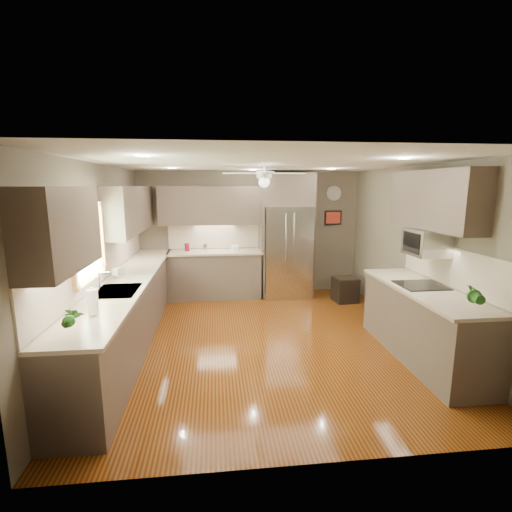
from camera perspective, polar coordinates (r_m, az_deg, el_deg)
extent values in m
plane|color=#491C09|center=(5.56, 1.58, -12.64)|extent=(5.00, 5.00, 0.00)
plane|color=white|center=(5.11, 1.73, 14.05)|extent=(5.00, 5.00, 0.00)
plane|color=#655B4D|center=(7.65, -0.96, 3.56)|extent=(4.50, 0.00, 4.50)
plane|color=#655B4D|center=(2.82, 8.83, -9.19)|extent=(4.50, 0.00, 4.50)
plane|color=#655B4D|center=(5.37, -22.88, -0.36)|extent=(0.00, 5.00, 5.00)
plane|color=#655B4D|center=(5.93, 23.70, 0.57)|extent=(0.00, 5.00, 5.00)
cylinder|color=maroon|center=(7.42, -10.55, 1.36)|extent=(0.12, 0.12, 0.15)
cylinder|color=silver|center=(7.40, -7.80, 1.35)|extent=(0.10, 0.10, 0.13)
imported|color=white|center=(5.49, -20.43, -2.15)|extent=(0.12, 0.13, 0.21)
imported|color=#205819|center=(3.56, -26.74, -8.49)|extent=(0.18, 0.13, 0.33)
imported|color=#205819|center=(4.40, 30.74, -5.25)|extent=(0.21, 0.18, 0.33)
imported|color=beige|center=(7.38, -3.13, 1.03)|extent=(0.19, 0.19, 0.05)
cube|color=#4A4036|center=(5.63, -18.90, -8.03)|extent=(0.60, 4.70, 0.90)
cube|color=beige|center=(5.50, -19.04, -3.38)|extent=(0.65, 4.70, 0.04)
cube|color=beige|center=(5.51, -22.31, -0.57)|extent=(0.02, 4.70, 0.50)
cube|color=#4A4036|center=(7.46, -6.28, -2.93)|extent=(1.85, 0.60, 0.90)
cube|color=beige|center=(7.35, -6.35, 0.60)|extent=(1.85, 0.65, 0.04)
cube|color=beige|center=(7.61, -6.40, 3.08)|extent=(1.85, 0.02, 0.50)
cube|color=#4A4036|center=(3.73, -27.93, 3.66)|extent=(0.33, 1.20, 0.75)
cube|color=#4A4036|center=(6.51, -18.65, 6.83)|extent=(0.33, 2.40, 0.75)
cube|color=#4A4036|center=(7.40, -6.50, 7.72)|extent=(2.15, 0.33, 0.75)
cube|color=#4A4036|center=(5.30, 25.75, 7.80)|extent=(0.33, 1.70, 0.75)
cube|color=#BFF2B2|center=(4.84, -24.61, 1.99)|extent=(0.01, 1.00, 0.80)
cube|color=#996629|center=(4.80, -24.73, 7.08)|extent=(0.05, 1.12, 0.06)
cube|color=#996629|center=(4.91, -23.95, -2.96)|extent=(0.05, 1.12, 0.06)
cube|color=#996629|center=(4.34, -26.44, 0.94)|extent=(0.05, 0.06, 0.80)
cube|color=#996629|center=(5.34, -22.61, 2.87)|extent=(0.05, 0.06, 0.80)
cube|color=silver|center=(4.88, -20.63, -5.16)|extent=(0.50, 0.70, 0.03)
cube|color=#262626|center=(4.89, -20.60, -5.56)|extent=(0.44, 0.62, 0.05)
cylinder|color=silver|center=(4.90, -22.99, -3.75)|extent=(0.02, 0.02, 0.24)
cylinder|color=silver|center=(4.86, -22.42, -2.37)|extent=(0.16, 0.02, 0.02)
cube|color=silver|center=(7.44, 4.69, 0.68)|extent=(0.92, 0.72, 1.82)
cube|color=black|center=(7.17, 5.17, -1.80)|extent=(0.88, 0.02, 0.02)
cube|color=black|center=(7.06, 5.26, 2.91)|extent=(0.01, 0.02, 1.00)
cylinder|color=silver|center=(7.01, 4.68, 2.87)|extent=(0.02, 0.02, 0.90)
cylinder|color=silver|center=(7.04, 5.96, 2.88)|extent=(0.02, 0.02, 0.90)
cube|color=#4A4036|center=(7.39, 4.74, 10.16)|extent=(1.04, 0.60, 0.63)
cube|color=#4A4036|center=(7.42, 0.81, 0.69)|extent=(0.06, 0.60, 1.82)
cube|color=#4A4036|center=(7.61, 8.30, 0.83)|extent=(0.06, 0.60, 1.82)
cube|color=#4A4036|center=(5.30, 24.30, -9.57)|extent=(0.65, 2.20, 0.90)
cube|color=beige|center=(5.16, 24.55, -4.67)|extent=(0.70, 2.20, 0.04)
cube|color=beige|center=(5.27, 27.87, -1.50)|extent=(0.02, 2.20, 0.50)
cube|color=black|center=(5.24, 24.02, -4.13)|extent=(0.56, 0.52, 0.01)
cube|color=silver|center=(5.32, 24.76, 1.92)|extent=(0.42, 0.55, 0.34)
cube|color=black|center=(5.22, 22.79, 1.91)|extent=(0.02, 0.40, 0.26)
cylinder|color=white|center=(5.41, 1.27, 13.44)|extent=(0.03, 0.03, 0.08)
cylinder|color=white|center=(5.40, 1.26, 12.38)|extent=(0.22, 0.22, 0.10)
sphere|color=white|center=(5.40, 1.26, 11.32)|extent=(0.16, 0.16, 0.16)
cube|color=white|center=(5.46, 5.00, 12.54)|extent=(0.48, 0.11, 0.01)
cube|color=white|center=(5.75, 0.79, 12.48)|extent=(0.11, 0.48, 0.01)
cube|color=white|center=(5.37, -2.53, 12.60)|extent=(0.48, 0.11, 0.01)
cube|color=white|center=(5.06, 1.80, 12.72)|extent=(0.11, 0.48, 0.01)
cylinder|color=white|center=(6.40, -12.85, 13.07)|extent=(0.14, 0.14, 0.01)
cylinder|color=white|center=(6.67, 11.52, 13.01)|extent=(0.14, 0.14, 0.01)
cylinder|color=white|center=(3.92, -16.97, 14.52)|extent=(0.14, 0.14, 0.01)
cylinder|color=white|center=(4.36, 21.85, 13.80)|extent=(0.14, 0.14, 0.01)
cylinder|color=white|center=(6.90, -0.43, 13.14)|extent=(0.14, 0.14, 0.01)
cylinder|color=white|center=(7.93, 11.90, 9.39)|extent=(0.30, 0.03, 0.30)
cylinder|color=silver|center=(7.92, 11.93, 9.39)|extent=(0.29, 0.00, 0.29)
cube|color=black|center=(7.95, 11.77, 5.79)|extent=(0.36, 0.03, 0.30)
cube|color=#B93625|center=(7.94, 11.80, 5.78)|extent=(0.30, 0.01, 0.24)
cube|color=black|center=(7.39, 13.54, -5.10)|extent=(0.45, 0.45, 0.47)
cube|color=black|center=(7.33, 13.62, -3.33)|extent=(0.43, 0.43, 0.03)
cylinder|color=white|center=(4.02, -23.83, -6.46)|extent=(0.11, 0.11, 0.25)
cylinder|color=silver|center=(4.01, -23.84, -6.33)|extent=(0.02, 0.02, 0.27)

